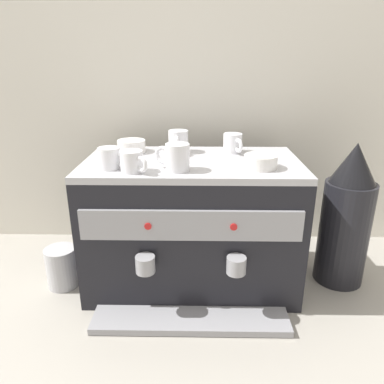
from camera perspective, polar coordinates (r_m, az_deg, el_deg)
ground_plane at (r=1.33m, az=-0.00°, el=-13.24°), size 4.00×4.00×0.00m
tiled_backsplash_wall at (r=1.48m, az=0.23°, el=9.64°), size 2.80×0.03×0.93m
espresso_machine at (r=1.22m, az=-0.00°, el=-4.97°), size 0.68×0.48×0.43m
ceramic_cup_0 at (r=1.25m, az=6.45°, el=7.59°), size 0.06×0.10×0.06m
ceramic_cup_1 at (r=1.04m, az=-2.49°, el=5.47°), size 0.10×0.07×0.08m
ceramic_cup_2 at (r=1.24m, az=-2.18°, el=7.88°), size 0.07×0.11×0.07m
ceramic_cup_3 at (r=1.08m, az=-12.65°, el=5.17°), size 0.10×0.06×0.06m
ceramic_cup_4 at (r=1.04m, az=-9.30°, el=4.72°), size 0.08×0.08×0.06m
ceramic_bowl_0 at (r=1.27m, az=-9.45°, el=7.06°), size 0.09×0.09×0.04m
ceramic_bowl_1 at (r=1.08m, az=10.69°, el=4.66°), size 0.10×0.10×0.04m
coffee_grinder at (r=1.32m, az=22.97°, el=-3.79°), size 0.16×0.16×0.49m
milk_pitcher at (r=1.34m, az=-19.69°, el=-11.00°), size 0.10×0.10×0.14m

